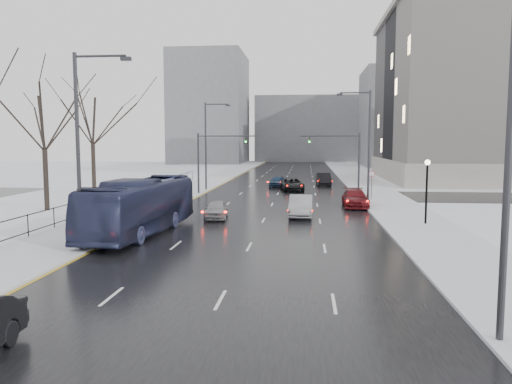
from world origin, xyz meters
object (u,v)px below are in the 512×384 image
(streetlight_r_mid, at_px, (366,142))
(sedan_center_near, at_px, (216,209))
(streetlight_l_far, at_px, (208,142))
(bus, at_px, (141,206))
(tree_park_e, at_px, (95,198))
(sedan_center_far, at_px, (278,181))
(streetlight_r_near, at_px, (500,143))
(lamppost_r_mid, at_px, (427,182))
(streetlight_l_near, at_px, (82,142))
(sedan_right_near, at_px, (301,206))
(mast_signal_left, at_px, (208,156))
(sedan_right_far, at_px, (355,198))
(tree_park_d, at_px, (47,211))
(mast_signal_right, at_px, (349,156))
(sedan_right_distant, at_px, (323,179))
(no_uturn_sign, at_px, (372,177))
(sedan_right_cross, at_px, (292,185))

(streetlight_r_mid, xyz_separation_m, sedan_center_near, (-11.67, -8.48, -4.91))
(streetlight_l_far, height_order, bus, streetlight_l_far)
(tree_park_e, relative_size, sedan_center_far, 3.38)
(tree_park_e, xyz_separation_m, streetlight_l_far, (10.03, 8.00, 5.62))
(streetlight_r_near, relative_size, lamppost_r_mid, 2.34)
(streetlight_l_near, bearing_deg, sedan_right_near, 50.37)
(mast_signal_left, relative_size, sedan_right_far, 1.27)
(tree_park_d, relative_size, mast_signal_right, 1.92)
(streetlight_l_far, bearing_deg, streetlight_r_mid, -36.30)
(mast_signal_left, bearing_deg, streetlight_r_mid, -27.31)
(tree_park_d, xyz_separation_m, sedan_center_near, (14.30, -2.48, 0.71))
(streetlight_r_near, bearing_deg, streetlight_l_near, 148.52)
(lamppost_r_mid, bearing_deg, mast_signal_right, 101.54)
(tree_park_e, distance_m, mast_signal_left, 12.29)
(bus, relative_size, sedan_center_near, 3.06)
(sedan_right_far, height_order, sedan_right_distant, sedan_right_distant)
(lamppost_r_mid, relative_size, sedan_right_distant, 0.88)
(lamppost_r_mid, xyz_separation_m, sedan_center_near, (-14.50, 1.52, -2.23))
(sedan_right_near, bearing_deg, mast_signal_right, 73.23)
(lamppost_r_mid, distance_m, sedan_center_near, 14.75)
(lamppost_r_mid, distance_m, sedan_center_far, 29.65)
(mast_signal_left, xyz_separation_m, sedan_right_far, (14.53, -8.97, -3.32))
(bus, distance_m, sedan_center_near, 7.30)
(tree_park_d, height_order, sedan_right_near, tree_park_d)
(streetlight_r_near, distance_m, sedan_right_distant, 50.18)
(lamppost_r_mid, bearing_deg, sedan_right_distant, 100.97)
(streetlight_l_far, distance_m, lamppost_r_mid, 29.30)
(streetlight_r_near, distance_m, mast_signal_left, 41.06)
(no_uturn_sign, height_order, bus, bus)
(tree_park_d, height_order, streetlight_r_near, streetlight_r_near)
(mast_signal_right, distance_m, sedan_right_distant, 12.49)
(no_uturn_sign, height_order, sedan_right_near, no_uturn_sign)
(tree_park_d, distance_m, mast_signal_left, 17.96)
(mast_signal_right, bearing_deg, mast_signal_left, 180.00)
(tree_park_d, distance_m, sedan_right_near, 20.47)
(tree_park_e, height_order, streetlight_r_mid, streetlight_r_mid)
(mast_signal_left, relative_size, no_uturn_sign, 2.41)
(streetlight_r_near, relative_size, mast_signal_right, 1.54)
(sedan_right_far, bearing_deg, no_uturn_sign, 68.44)
(streetlight_l_near, relative_size, mast_signal_left, 1.54)
(sedan_right_far, bearing_deg, mast_signal_right, 89.56)
(tree_park_e, xyz_separation_m, sedan_right_cross, (19.65, 8.61, 0.75))
(sedan_right_far, relative_size, sedan_right_distant, 1.06)
(streetlight_r_near, height_order, streetlight_r_mid, same)
(streetlight_l_far, distance_m, sedan_right_cross, 10.79)
(streetlight_l_far, xyz_separation_m, lamppost_r_mid, (19.17, -22.00, -2.67))
(mast_signal_left, xyz_separation_m, sedan_right_near, (9.95, -14.97, -3.26))
(no_uturn_sign, distance_m, sedan_center_near, 17.88)
(streetlight_r_near, bearing_deg, sedan_right_cross, 98.96)
(tree_park_d, relative_size, sedan_center_far, 3.13)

